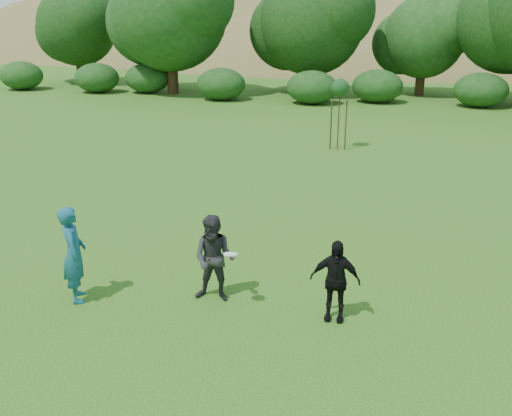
{
  "coord_description": "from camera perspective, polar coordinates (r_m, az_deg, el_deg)",
  "views": [
    {
      "loc": [
        3.53,
        -8.86,
        5.43
      ],
      "look_at": [
        0.0,
        3.0,
        1.1
      ],
      "focal_mm": 40.0,
      "sensor_mm": 36.0,
      "label": 1
    }
  ],
  "objects": [
    {
      "name": "player_teal",
      "position": [
        11.56,
        -17.76,
        -4.41
      ],
      "size": [
        0.78,
        0.84,
        1.93
      ],
      "primitive_type": "imported",
      "rotation": [
        0.0,
        0.0,
        2.18
      ],
      "color": "#175167",
      "rests_on": "ground"
    },
    {
      "name": "ground",
      "position": [
        10.98,
        -4.55,
        -10.43
      ],
      "size": [
        120.0,
        120.0,
        0.0
      ],
      "primitive_type": "plane",
      "color": "#19470C",
      "rests_on": "ground"
    },
    {
      "name": "sapling",
      "position": [
        23.25,
        8.4,
        11.64
      ],
      "size": [
        0.7,
        0.7,
        2.85
      ],
      "color": "#352814",
      "rests_on": "ground"
    },
    {
      "name": "tree_row",
      "position": [
        37.55,
        16.94,
        17.65
      ],
      "size": [
        53.92,
        10.38,
        9.62
      ],
      "color": "#3A2616",
      "rests_on": "ground"
    },
    {
      "name": "player_black",
      "position": [
        10.5,
        7.91,
        -7.19
      ],
      "size": [
        0.93,
        0.43,
        1.56
      ],
      "primitive_type": "imported",
      "rotation": [
        0.0,
        0.0,
        0.05
      ],
      "color": "black",
      "rests_on": "ground"
    },
    {
      "name": "frisbee",
      "position": [
        10.6,
        -2.54,
        -4.63
      ],
      "size": [
        0.27,
        0.27,
        0.08
      ],
      "color": "white",
      "rests_on": "ground"
    },
    {
      "name": "hillside",
      "position": [
        79.35,
        13.3,
        6.09
      ],
      "size": [
        150.0,
        72.0,
        52.0
      ],
      "color": "olive",
      "rests_on": "ground"
    },
    {
      "name": "player_grey",
      "position": [
        11.07,
        -4.16,
        -5.09
      ],
      "size": [
        0.9,
        0.73,
        1.74
      ],
      "primitive_type": "imported",
      "rotation": [
        0.0,
        0.0,
        0.09
      ],
      "color": "#262729",
      "rests_on": "ground"
    }
  ]
}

